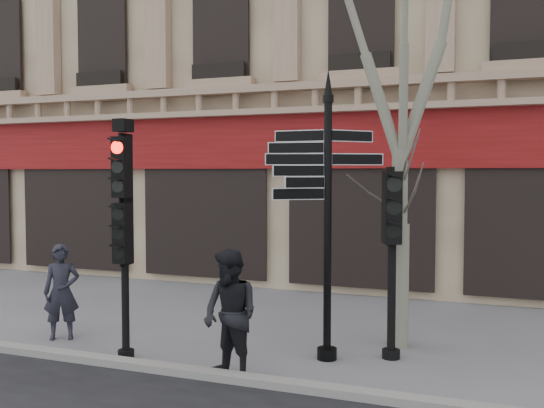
{
  "coord_description": "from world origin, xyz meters",
  "views": [
    {
      "loc": [
        3.05,
        -8.79,
        2.86
      ],
      "look_at": [
        -0.52,
        0.6,
        2.33
      ],
      "focal_mm": 40.0,
      "sensor_mm": 36.0,
      "label": 1
    }
  ],
  "objects": [
    {
      "name": "traffic_signal_secondary",
      "position": [
        1.5,
        0.43,
        2.01
      ],
      "size": [
        0.57,
        0.49,
        2.87
      ],
      "rotation": [
        0.0,
        0.0,
        0.36
      ],
      "color": "black",
      "rests_on": "ground"
    },
    {
      "name": "pedestrian_a",
      "position": [
        -3.96,
        -0.49,
        0.82
      ],
      "size": [
        0.71,
        0.65,
        1.64
      ],
      "primitive_type": "imported",
      "rotation": [
        0.0,
        0.0,
        0.55
      ],
      "color": "#20202A",
      "rests_on": "ground"
    },
    {
      "name": "fingerpost",
      "position": [
        0.59,
        0.04,
        2.96
      ],
      "size": [
        2.42,
        2.42,
        4.4
      ],
      "rotation": [
        0.0,
        0.0,
        0.4
      ],
      "color": "black",
      "rests_on": "ground"
    },
    {
      "name": "plane_tree",
      "position": [
        1.5,
        1.1,
        5.48
      ],
      "size": [
        2.94,
        2.94,
        7.81
      ],
      "color": "gray",
      "rests_on": "ground"
    },
    {
      "name": "ground",
      "position": [
        0.0,
        0.0,
        0.0
      ],
      "size": [
        80.0,
        80.0,
        0.0
      ],
      "primitive_type": "plane",
      "color": "slate",
      "rests_on": "ground"
    },
    {
      "name": "traffic_signal_main",
      "position": [
        -2.31,
        -1.03,
        2.31
      ],
      "size": [
        0.44,
        0.34,
        3.66
      ],
      "rotation": [
        0.0,
        0.0,
        0.14
      ],
      "color": "black",
      "rests_on": "ground"
    },
    {
      "name": "pedestrian_b",
      "position": [
        -0.41,
        -1.3,
        0.9
      ],
      "size": [
        1.07,
        0.97,
        1.8
      ],
      "primitive_type": "imported",
      "rotation": [
        0.0,
        0.0,
        -0.4
      ],
      "color": "black",
      "rests_on": "ground"
    },
    {
      "name": "kerb",
      "position": [
        0.0,
        -1.4,
        0.06
      ],
      "size": [
        80.0,
        0.25,
        0.12
      ],
      "primitive_type": "cube",
      "color": "gray",
      "rests_on": "ground"
    }
  ]
}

